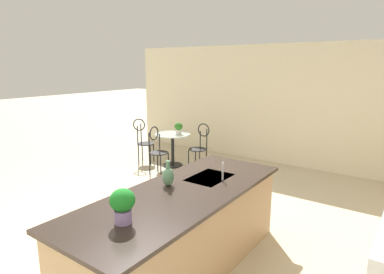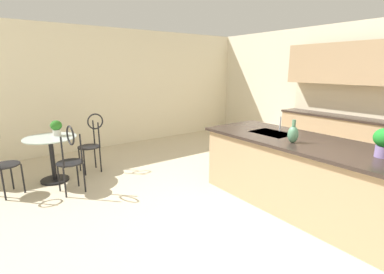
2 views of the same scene
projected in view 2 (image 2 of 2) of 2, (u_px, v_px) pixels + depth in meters
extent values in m
plane|color=beige|center=(239.00, 217.00, 3.56)|extent=(40.00, 40.00, 0.00)
cube|color=beige|center=(381.00, 93.00, 5.32)|extent=(9.00, 0.12, 2.70)
cube|color=beige|center=(110.00, 89.00, 6.59)|extent=(0.12, 7.80, 2.70)
cube|color=tan|center=(303.00, 176.00, 3.70)|extent=(2.70, 0.96, 0.88)
cube|color=#2D231E|center=(306.00, 142.00, 3.59)|extent=(2.80, 1.06, 0.04)
cube|color=#B2B5BA|center=(271.00, 134.00, 4.02)|extent=(0.56, 0.40, 0.03)
cube|color=tan|center=(341.00, 140.00, 5.59)|extent=(2.40, 0.60, 0.88)
cube|color=#2D231E|center=(344.00, 117.00, 5.48)|extent=(2.44, 0.64, 0.04)
cube|color=beige|center=(350.00, 100.00, 5.49)|extent=(2.40, 0.04, 0.60)
cube|color=tan|center=(350.00, 63.00, 5.23)|extent=(2.40, 0.36, 0.76)
cylinder|color=black|center=(55.00, 180.00, 4.68)|extent=(0.44, 0.44, 0.03)
cylinder|color=black|center=(53.00, 159.00, 4.60)|extent=(0.07, 0.07, 0.69)
cylinder|color=#B2C6C1|center=(50.00, 138.00, 4.51)|extent=(0.80, 0.80, 0.01)
cylinder|color=black|center=(59.00, 177.00, 4.24)|extent=(0.03, 0.03, 0.45)
cylinder|color=black|center=(78.00, 173.00, 4.42)|extent=(0.03, 0.03, 0.45)
cylinder|color=black|center=(65.00, 183.00, 4.03)|extent=(0.03, 0.03, 0.45)
cylinder|color=black|center=(84.00, 178.00, 4.21)|extent=(0.03, 0.03, 0.45)
cylinder|color=black|center=(70.00, 163.00, 4.17)|extent=(0.41, 0.41, 0.02)
cylinder|color=black|center=(62.00, 153.00, 3.92)|extent=(0.03, 0.03, 0.45)
cylinder|color=black|center=(81.00, 149.00, 4.09)|extent=(0.03, 0.03, 0.45)
torus|color=black|center=(70.00, 135.00, 3.95)|extent=(0.28, 0.05, 0.28)
cylinder|color=black|center=(85.00, 163.00, 4.86)|extent=(0.02, 0.02, 0.45)
cylinder|color=black|center=(80.00, 159.00, 5.08)|extent=(0.02, 0.02, 0.45)
cylinder|color=black|center=(101.00, 160.00, 5.03)|extent=(0.02, 0.02, 0.45)
cylinder|color=black|center=(95.00, 156.00, 5.25)|extent=(0.02, 0.02, 0.45)
cylinder|color=black|center=(89.00, 147.00, 5.00)|extent=(0.39, 0.39, 0.02)
cylinder|color=black|center=(99.00, 135.00, 4.94)|extent=(0.02, 0.02, 0.45)
cylinder|color=black|center=(94.00, 133.00, 5.14)|extent=(0.02, 0.02, 0.45)
torus|color=black|center=(95.00, 121.00, 4.98)|extent=(0.03, 0.28, 0.28)
cylinder|color=black|center=(12.00, 175.00, 4.31)|extent=(0.03, 0.03, 0.45)
cylinder|color=black|center=(23.00, 179.00, 4.18)|extent=(0.03, 0.03, 0.45)
cylinder|color=black|center=(4.00, 185.00, 3.94)|extent=(0.03, 0.03, 0.45)
cylinder|color=black|center=(5.00, 165.00, 4.07)|extent=(0.51, 0.51, 0.02)
cylinder|color=#B2B5BA|center=(280.00, 124.00, 4.09)|extent=(0.02, 0.02, 0.22)
cylinder|color=beige|center=(57.00, 133.00, 4.62)|extent=(0.12, 0.12, 0.10)
ellipsoid|color=#28681F|center=(56.00, 125.00, 4.59)|extent=(0.18, 0.18, 0.16)
cylinder|color=#7A669E|center=(383.00, 152.00, 2.91)|extent=(0.15, 0.15, 0.12)
ellipsoid|color=#4C7A5B|center=(293.00, 134.00, 3.47)|extent=(0.13, 0.13, 0.21)
cylinder|color=#4C7A5B|center=(294.00, 123.00, 3.44)|extent=(0.04, 0.04, 0.08)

